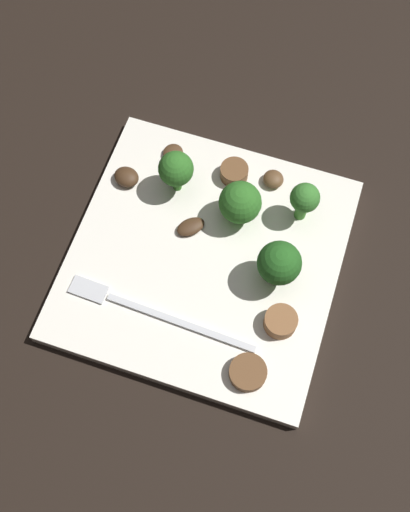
{
  "coord_description": "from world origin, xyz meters",
  "views": [
    {
      "loc": [
        -0.07,
        0.22,
        0.57
      ],
      "look_at": [
        0.0,
        0.0,
        0.02
      ],
      "focal_mm": 43.68,
      "sensor_mm": 36.0,
      "label": 1
    }
  ],
  "objects_px": {
    "mushroom_0": "(126,177)",
    "mushroom_3": "(273,179)",
    "sausage_slice_0": "(281,322)",
    "broccoli_floret_3": "(304,199)",
    "fork": "(146,310)",
    "sausage_slice_1": "(248,373)",
    "broccoli_floret_0": "(240,203)",
    "broccoli_floret_1": "(176,169)",
    "broccoli_floret_2": "(279,264)",
    "mushroom_1": "(191,227)",
    "mushroom_2": "(173,153)",
    "plate": "(205,259)",
    "sausage_slice_2": "(238,173)"
  },
  "relations": [
    {
      "from": "broccoli_floret_1",
      "to": "sausage_slice_1",
      "type": "bearing_deg",
      "value": 127.49
    },
    {
      "from": "mushroom_1",
      "to": "mushroom_2",
      "type": "xyz_separation_m",
      "value": [
        0.04,
        -0.07,
        0.0
      ]
    },
    {
      "from": "mushroom_3",
      "to": "broccoli_floret_1",
      "type": "bearing_deg",
      "value": 21.81
    },
    {
      "from": "sausage_slice_1",
      "to": "sausage_slice_2",
      "type": "distance_m",
      "value": 0.2
    },
    {
      "from": "mushroom_0",
      "to": "mushroom_2",
      "type": "height_order",
      "value": "mushroom_0"
    },
    {
      "from": "broccoli_floret_3",
      "to": "fork",
      "type": "bearing_deg",
      "value": 52.18
    },
    {
      "from": "sausage_slice_1",
      "to": "mushroom_2",
      "type": "distance_m",
      "value": 0.24
    },
    {
      "from": "broccoli_floret_1",
      "to": "broccoli_floret_2",
      "type": "relative_size",
      "value": 0.94
    },
    {
      "from": "broccoli_floret_1",
      "to": "mushroom_3",
      "type": "bearing_deg",
      "value": -158.19
    },
    {
      "from": "sausage_slice_0",
      "to": "broccoli_floret_2",
      "type": "bearing_deg",
      "value": -68.54
    },
    {
      "from": "sausage_slice_0",
      "to": "mushroom_0",
      "type": "height_order",
      "value": "sausage_slice_0"
    },
    {
      "from": "broccoli_floret_2",
      "to": "sausage_slice_2",
      "type": "bearing_deg",
      "value": -54.88
    },
    {
      "from": "plate",
      "to": "broccoli_floret_2",
      "type": "bearing_deg",
      "value": 179.08
    },
    {
      "from": "fork",
      "to": "mushroom_0",
      "type": "distance_m",
      "value": 0.14
    },
    {
      "from": "sausage_slice_2",
      "to": "mushroom_3",
      "type": "distance_m",
      "value": 0.04
    },
    {
      "from": "mushroom_0",
      "to": "mushroom_3",
      "type": "bearing_deg",
      "value": -162.49
    },
    {
      "from": "broccoli_floret_0",
      "to": "broccoli_floret_3",
      "type": "xyz_separation_m",
      "value": [
        -0.06,
        -0.02,
        0.0
      ]
    },
    {
      "from": "broccoli_floret_3",
      "to": "sausage_slice_0",
      "type": "relative_size",
      "value": 1.65
    },
    {
      "from": "broccoli_floret_1",
      "to": "fork",
      "type": "bearing_deg",
      "value": 96.76
    },
    {
      "from": "broccoli_floret_0",
      "to": "broccoli_floret_3",
      "type": "distance_m",
      "value": 0.06
    },
    {
      "from": "broccoli_floret_1",
      "to": "sausage_slice_2",
      "type": "distance_m",
      "value": 0.07
    },
    {
      "from": "mushroom_1",
      "to": "mushroom_2",
      "type": "bearing_deg",
      "value": -58.96
    },
    {
      "from": "broccoli_floret_2",
      "to": "sausage_slice_0",
      "type": "height_order",
      "value": "broccoli_floret_2"
    },
    {
      "from": "mushroom_0",
      "to": "mushroom_3",
      "type": "distance_m",
      "value": 0.15
    },
    {
      "from": "fork",
      "to": "broccoli_floret_2",
      "type": "distance_m",
      "value": 0.13
    },
    {
      "from": "mushroom_2",
      "to": "plate",
      "type": "bearing_deg",
      "value": 124.55
    },
    {
      "from": "sausage_slice_0",
      "to": "mushroom_1",
      "type": "distance_m",
      "value": 0.13
    },
    {
      "from": "fork",
      "to": "mushroom_3",
      "type": "height_order",
      "value": "mushroom_3"
    },
    {
      "from": "broccoli_floret_3",
      "to": "sausage_slice_1",
      "type": "relative_size",
      "value": 1.49
    },
    {
      "from": "sausage_slice_0",
      "to": "mushroom_2",
      "type": "relative_size",
      "value": 1.43
    },
    {
      "from": "mushroom_0",
      "to": "mushroom_2",
      "type": "xyz_separation_m",
      "value": [
        -0.03,
        -0.04,
        -0.0
      ]
    },
    {
      "from": "broccoli_floret_1",
      "to": "broccoli_floret_2",
      "type": "distance_m",
      "value": 0.14
    },
    {
      "from": "broccoli_floret_3",
      "to": "plate",
      "type": "bearing_deg",
      "value": 43.53
    },
    {
      "from": "broccoli_floret_0",
      "to": "mushroom_0",
      "type": "distance_m",
      "value": 0.12
    },
    {
      "from": "broccoli_floret_2",
      "to": "mushroom_3",
      "type": "height_order",
      "value": "broccoli_floret_2"
    },
    {
      "from": "fork",
      "to": "sausage_slice_0",
      "type": "relative_size",
      "value": 5.94
    },
    {
      "from": "plate",
      "to": "broccoli_floret_3",
      "type": "xyz_separation_m",
      "value": [
        -0.07,
        -0.07,
        0.04
      ]
    },
    {
      "from": "plate",
      "to": "mushroom_2",
      "type": "xyz_separation_m",
      "value": [
        0.07,
        -0.1,
        0.01
      ]
    },
    {
      "from": "mushroom_2",
      "to": "sausage_slice_1",
      "type": "bearing_deg",
      "value": 125.65
    },
    {
      "from": "broccoli_floret_0",
      "to": "broccoli_floret_1",
      "type": "distance_m",
      "value": 0.07
    },
    {
      "from": "sausage_slice_0",
      "to": "sausage_slice_1",
      "type": "xyz_separation_m",
      "value": [
        0.01,
        0.05,
        -0.0
      ]
    },
    {
      "from": "fork",
      "to": "mushroom_1",
      "type": "height_order",
      "value": "mushroom_1"
    },
    {
      "from": "plate",
      "to": "mushroom_1",
      "type": "relative_size",
      "value": 8.85
    },
    {
      "from": "sausage_slice_2",
      "to": "mushroom_1",
      "type": "distance_m",
      "value": 0.07
    },
    {
      "from": "broccoli_floret_0",
      "to": "mushroom_1",
      "type": "height_order",
      "value": "broccoli_floret_0"
    },
    {
      "from": "fork",
      "to": "broccoli_floret_1",
      "type": "xyz_separation_m",
      "value": [
        0.02,
        -0.13,
        0.03
      ]
    },
    {
      "from": "broccoli_floret_2",
      "to": "mushroom_3",
      "type": "xyz_separation_m",
      "value": [
        0.03,
        -0.1,
        -0.03
      ]
    },
    {
      "from": "plate",
      "to": "broccoli_floret_1",
      "type": "height_order",
      "value": "broccoli_floret_1"
    },
    {
      "from": "mushroom_0",
      "to": "mushroom_1",
      "type": "distance_m",
      "value": 0.08
    },
    {
      "from": "mushroom_2",
      "to": "broccoli_floret_1",
      "type": "bearing_deg",
      "value": 115.98
    }
  ]
}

